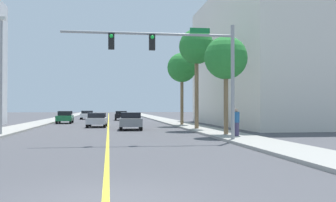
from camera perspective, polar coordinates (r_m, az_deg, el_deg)
The scene contains 16 objects.
ground at distance 50.17m, azimuth -8.56°, elevation -3.02°, with size 192.00×192.00×0.00m, color #47474C.
sidewalk_left at distance 50.76m, azimuth -17.30°, elevation -2.88°, with size 2.73×168.00×0.15m, color #9E9B93.
sidewalk_right at distance 50.74m, azimuth 0.18°, elevation -2.92°, with size 2.73×168.00×0.15m, color #9E9B93.
lane_marking_center at distance 50.17m, azimuth -8.56°, elevation -3.02°, with size 0.16×144.00×0.01m, color yellow.
building_right_near at distance 43.74m, azimuth 15.87°, elevation 5.83°, with size 13.91×23.73×13.94m, color silver.
traffic_signal_mast at distance 21.34m, azimuth 2.06°, elevation 6.43°, with size 9.26×0.36×6.22m.
street_lamp at distance 27.82m, azimuth -22.88°, elevation 4.30°, with size 0.56×0.28×7.59m.
palm_near at distance 25.79m, azimuth 8.33°, elevation 6.05°, with size 2.77×2.77×6.29m.
palm_mid at distance 32.70m, azimuth 4.13°, elevation 7.66°, with size 2.88×2.88×8.13m.
palm_far at distance 39.45m, azimuth 2.02°, elevation 4.74°, with size 2.91×2.91×7.12m.
car_gray at distance 33.08m, azimuth -5.37°, elevation -2.85°, with size 1.99×4.02×1.45m.
car_silver at distance 38.02m, azimuth -10.17°, elevation -2.64°, with size 1.92×4.20×1.34m.
car_green at distance 47.38m, azimuth -14.60°, elevation -2.24°, with size 1.78×4.08×1.42m.
car_white at distance 62.61m, azimuth -11.53°, elevation -1.94°, with size 1.99×4.46×1.32m.
car_black at distance 57.15m, azimuth -6.75°, elevation -2.06°, with size 1.90×4.31×1.32m.
pedestrian at distance 24.33m, azimuth 9.81°, elevation -3.02°, with size 0.38×0.38×1.66m.
Camera 1 is at (0.06, -8.13, 1.90)m, focal length 42.38 mm.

